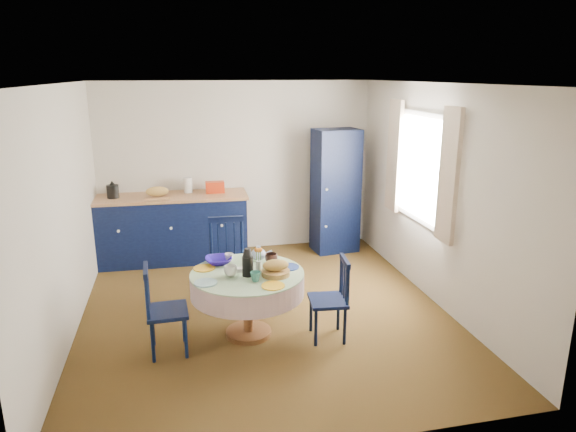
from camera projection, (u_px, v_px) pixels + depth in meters
name	position (u px, v px, depth m)	size (l,w,h in m)	color
floor	(265.00, 311.00, 5.80)	(4.50, 4.50, 0.00)	black
ceiling	(262.00, 83.00, 5.13)	(4.50, 4.50, 0.00)	white
wall_back	(237.00, 168.00, 7.58)	(4.00, 0.02, 2.50)	beige
wall_left	(63.00, 215.00, 5.05)	(0.02, 4.50, 2.50)	beige
wall_right	(435.00, 195.00, 5.88)	(0.02, 4.50, 2.50)	beige
window	(421.00, 167.00, 6.08)	(0.10, 1.74, 1.45)	white
kitchen_counter	(172.00, 227.00, 7.27)	(2.15, 0.72, 1.19)	black
pantry_cabinet	(335.00, 191.00, 7.59)	(0.68, 0.52, 1.83)	black
dining_table	(248.00, 283.00, 5.14)	(1.14, 1.14, 0.96)	brown
chair_left	(163.00, 309.00, 4.84)	(0.39, 0.41, 0.89)	black
chair_far	(228.00, 261.00, 5.92)	(0.47, 0.45, 1.00)	black
chair_right	(332.00, 298.00, 5.12)	(0.40, 0.41, 0.85)	black
mug_a	(231.00, 271.00, 5.01)	(0.13, 0.13, 0.10)	silver
mug_b	(256.00, 277.00, 4.88)	(0.10, 0.10, 0.09)	#357C6C
mug_c	(271.00, 259.00, 5.34)	(0.13, 0.13, 0.10)	black
mug_d	(229.00, 257.00, 5.40)	(0.09, 0.09, 0.08)	silver
cobalt_bowl	(219.00, 261.00, 5.33)	(0.28, 0.28, 0.07)	navy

